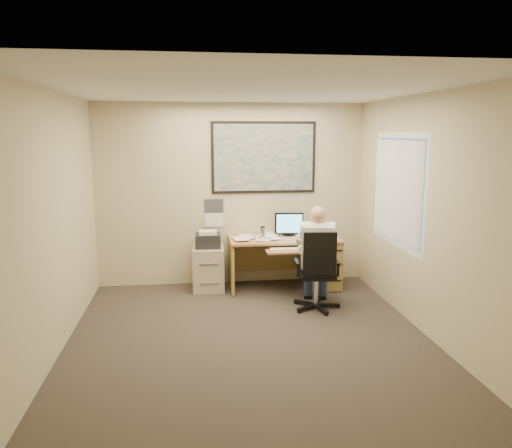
{
  "coord_description": "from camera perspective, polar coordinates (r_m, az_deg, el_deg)",
  "views": [
    {
      "loc": [
        -0.61,
        -5.15,
        2.26
      ],
      "look_at": [
        0.24,
        1.3,
        1.07
      ],
      "focal_mm": 35.0,
      "sensor_mm": 36.0,
      "label": 1
    }
  ],
  "objects": [
    {
      "name": "person",
      "position": [
        6.5,
        6.89,
        -3.85
      ],
      "size": [
        0.72,
        0.9,
        1.34
      ],
      "primitive_type": null,
      "rotation": [
        0.0,
        0.0,
        -0.22
      ],
      "color": "white",
      "rests_on": "office_chair"
    },
    {
      "name": "filing_cabinet",
      "position": [
        7.33,
        -5.46,
        -4.6
      ],
      "size": [
        0.47,
        0.55,
        0.87
      ],
      "rotation": [
        0.0,
        0.0,
        -0.03
      ],
      "color": "#B7A894",
      "rests_on": "ground"
    },
    {
      "name": "window_blinds",
      "position": [
        6.52,
        15.89,
        3.72
      ],
      "size": [
        0.06,
        1.4,
        1.3
      ],
      "primitive_type": null,
      "color": "#EBE6CB",
      "rests_on": "room_shell"
    },
    {
      "name": "room_shell",
      "position": [
        5.26,
        -0.73,
        0.41
      ],
      "size": [
        4.0,
        4.5,
        2.7
      ],
      "color": "#332C27",
      "rests_on": "ground"
    },
    {
      "name": "office_chair",
      "position": [
        6.53,
        7.03,
        -7.1
      ],
      "size": [
        0.69,
        0.69,
        1.06
      ],
      "rotation": [
        0.0,
        0.0,
        -0.1
      ],
      "color": "black",
      "rests_on": "ground"
    },
    {
      "name": "wall_calendar",
      "position": [
        7.48,
        -4.82,
        1.26
      ],
      "size": [
        0.28,
        0.01,
        0.42
      ],
      "primitive_type": "cube",
      "color": "white",
      "rests_on": "room_shell"
    },
    {
      "name": "desk",
      "position": [
        7.46,
        5.65,
        -3.78
      ],
      "size": [
        1.6,
        0.97,
        1.09
      ],
      "color": "#B87E4F",
      "rests_on": "ground"
    },
    {
      "name": "world_map",
      "position": [
        7.46,
        0.9,
        7.6
      ],
      "size": [
        1.56,
        0.03,
        1.06
      ],
      "primitive_type": "cube",
      "color": "#1E4C93",
      "rests_on": "room_shell"
    }
  ]
}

